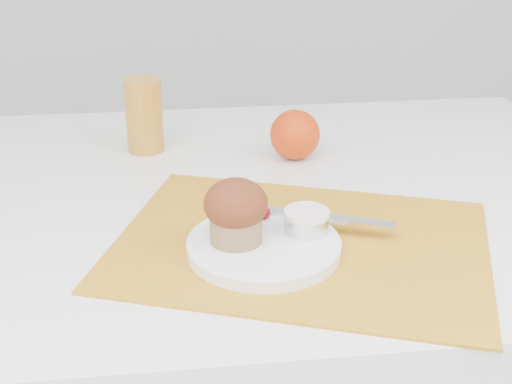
{
  "coord_description": "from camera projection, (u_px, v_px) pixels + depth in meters",
  "views": [
    {
      "loc": [
        -0.09,
        -0.91,
        1.2
      ],
      "look_at": [
        0.02,
        -0.06,
        0.8
      ],
      "focal_mm": 50.0,
      "sensor_mm": 36.0,
      "label": 1
    }
  ],
  "objects": [
    {
      "name": "juice_glass",
      "position": [
        144.0,
        115.0,
        1.19
      ],
      "size": [
        0.06,
        0.06,
        0.12
      ],
      "primitive_type": "cylinder",
      "rotation": [
        0.0,
        0.0,
        -0.01
      ],
      "color": "#C48224",
      "rests_on": "table"
    },
    {
      "name": "butter_knife",
      "position": [
        315.0,
        216.0,
        0.94
      ],
      "size": [
        0.2,
        0.1,
        0.01
      ],
      "primitive_type": "cube",
      "rotation": [
        0.0,
        0.0,
        -0.4
      ],
      "color": "silver",
      "rests_on": "plate"
    },
    {
      "name": "orange",
      "position": [
        295.0,
        135.0,
        1.17
      ],
      "size": [
        0.08,
        0.08,
        0.08
      ],
      "primitive_type": "sphere",
      "color": "red",
      "rests_on": "table"
    },
    {
      "name": "plate",
      "position": [
        264.0,
        246.0,
        0.89
      ],
      "size": [
        0.24,
        0.24,
        0.02
      ],
      "primitive_type": "cylinder",
      "rotation": [
        0.0,
        0.0,
        0.28
      ],
      "color": "white",
      "rests_on": "placemat"
    },
    {
      "name": "ramekin",
      "position": [
        306.0,
        222.0,
        0.91
      ],
      "size": [
        0.07,
        0.07,
        0.02
      ],
      "primitive_type": "cylinder",
      "rotation": [
        0.0,
        0.0,
        -0.26
      ],
      "color": "silver",
      "rests_on": "plate"
    },
    {
      "name": "cream",
      "position": [
        307.0,
        213.0,
        0.9
      ],
      "size": [
        0.07,
        0.07,
        0.01
      ],
      "primitive_type": "cylinder",
      "rotation": [
        0.0,
        0.0,
        -0.28
      ],
      "color": "white",
      "rests_on": "ramekin"
    },
    {
      "name": "muffin",
      "position": [
        236.0,
        211.0,
        0.87
      ],
      "size": [
        0.08,
        0.08,
        0.08
      ],
      "color": "#957048",
      "rests_on": "plate"
    },
    {
      "name": "placemat",
      "position": [
        301.0,
        244.0,
        0.92
      ],
      "size": [
        0.56,
        0.48,
        0.0
      ],
      "primitive_type": "cube",
      "rotation": [
        0.0,
        0.0,
        -0.35
      ],
      "color": "orange",
      "rests_on": "table"
    },
    {
      "name": "raspberry_near",
      "position": [
        264.0,
        213.0,
        0.94
      ],
      "size": [
        0.02,
        0.02,
        0.02
      ],
      "primitive_type": "ellipsoid",
      "color": "#56020B",
      "rests_on": "plate"
    },
    {
      "name": "raspberry_far",
      "position": [
        291.0,
        223.0,
        0.91
      ],
      "size": [
        0.02,
        0.02,
        0.02
      ],
      "primitive_type": "ellipsoid",
      "color": "#520205",
      "rests_on": "plate"
    }
  ]
}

